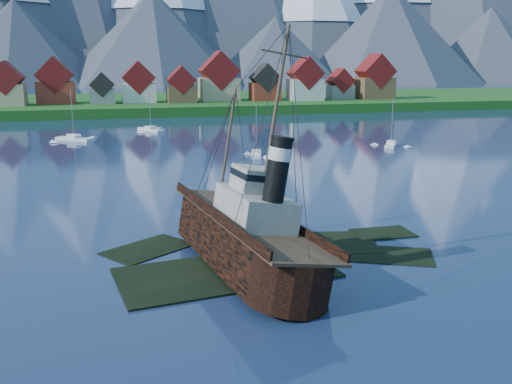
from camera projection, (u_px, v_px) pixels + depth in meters
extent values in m
plane|color=#1B2B4C|center=(255.00, 262.00, 50.82)|extent=(1400.00, 1400.00, 0.00)
cube|color=black|center=(226.00, 277.00, 48.28)|extent=(19.08, 11.42, 1.00)
cube|color=black|center=(304.00, 247.00, 56.11)|extent=(15.15, 9.76, 1.00)
cube|color=black|center=(252.00, 234.00, 59.85)|extent=(11.45, 9.06, 1.00)
cube|color=black|center=(383.00, 259.00, 52.84)|extent=(10.27, 8.34, 1.00)
cube|color=black|center=(148.00, 253.00, 54.41)|extent=(9.42, 8.68, 1.00)
cube|color=black|center=(383.00, 237.00, 59.21)|extent=(6.00, 4.00, 1.00)
cube|color=#164A15|center=(143.00, 107.00, 211.20)|extent=(600.00, 80.00, 3.20)
cube|color=#3F3D38|center=(150.00, 117.00, 175.35)|extent=(600.00, 2.50, 2.00)
cube|color=tan|center=(8.00, 95.00, 180.56)|extent=(10.50, 9.00, 6.80)
cube|color=maroon|center=(6.00, 78.00, 179.35)|extent=(10.69, 9.18, 10.69)
cube|color=maroon|center=(56.00, 93.00, 189.53)|extent=(12.00, 8.50, 7.20)
cube|color=maroon|center=(55.00, 75.00, 188.21)|extent=(12.22, 8.67, 12.22)
cube|color=slate|center=(103.00, 96.00, 188.68)|extent=(8.00, 7.00, 4.80)
cube|color=black|center=(102.00, 85.00, 187.80)|extent=(8.15, 7.14, 8.15)
cube|color=beige|center=(139.00, 93.00, 194.20)|extent=(11.00, 9.50, 6.40)
cube|color=maroon|center=(138.00, 77.00, 193.02)|extent=(11.20, 9.69, 11.20)
cube|color=brown|center=(181.00, 94.00, 193.85)|extent=(9.50, 8.00, 5.80)
cube|color=maroon|center=(181.00, 80.00, 192.80)|extent=(9.67, 8.16, 9.67)
cube|color=tan|center=(219.00, 89.00, 201.67)|extent=(13.50, 10.00, 8.00)
cube|color=maroon|center=(219.00, 71.00, 200.20)|extent=(13.75, 10.20, 13.75)
cube|color=maroon|center=(265.00, 92.00, 202.88)|extent=(10.00, 8.50, 6.20)
cube|color=black|center=(265.00, 78.00, 201.76)|extent=(10.18, 8.67, 10.18)
cube|color=beige|center=(305.00, 90.00, 203.26)|extent=(11.50, 9.00, 7.50)
cube|color=maroon|center=(305.00, 73.00, 201.93)|extent=(11.71, 9.18, 11.71)
cube|color=slate|center=(340.00, 92.00, 210.91)|extent=(9.00, 7.50, 5.00)
cube|color=maroon|center=(340.00, 81.00, 209.97)|extent=(9.16, 7.65, 9.16)
cube|color=brown|center=(375.00, 88.00, 211.82)|extent=(12.50, 10.00, 7.80)
cube|color=maroon|center=(375.00, 71.00, 210.41)|extent=(12.73, 10.20, 12.73)
cone|color=#2D333D|center=(313.00, 9.00, 511.67)|extent=(150.00, 150.00, 125.00)
cone|color=#2D333D|center=(503.00, 2.00, 605.80)|extent=(180.00, 180.00, 155.00)
cone|color=#2D333D|center=(17.00, 44.00, 380.70)|extent=(120.00, 120.00, 58.00)
cone|color=#2D333D|center=(153.00, 39.00, 396.63)|extent=(136.00, 136.00, 66.00)
cone|color=#2D333D|center=(276.00, 51.00, 423.81)|extent=(110.00, 110.00, 50.00)
cone|color=#2D333D|center=(389.00, 35.00, 439.68)|extent=(150.00, 150.00, 75.00)
cone|color=#2D333D|center=(489.00, 45.00, 463.91)|extent=(124.00, 124.00, 60.00)
cube|color=black|center=(240.00, 243.00, 49.76)|extent=(6.37, 18.33, 3.82)
cone|color=black|center=(216.00, 209.00, 60.99)|extent=(6.37, 6.37, 6.37)
cylinder|color=black|center=(268.00, 281.00, 41.11)|extent=(6.37, 6.37, 3.82)
cube|color=#4C3826|center=(240.00, 221.00, 49.30)|extent=(6.24, 24.19, 0.23)
cube|color=black|center=(205.00, 218.00, 48.48)|extent=(0.18, 23.43, 0.82)
cube|color=black|center=(274.00, 214.00, 49.94)|extent=(0.18, 23.43, 0.82)
cube|color=#ADA89E|center=(243.00, 209.00, 47.70)|extent=(4.73, 7.73, 2.73)
cube|color=#ADA89E|center=(241.00, 180.00, 48.02)|extent=(3.27, 3.64, 2.00)
cylinder|color=black|center=(252.00, 170.00, 43.98)|extent=(1.73, 1.73, 5.09)
cylinder|color=silver|center=(252.00, 154.00, 43.69)|extent=(1.82, 1.82, 1.00)
cylinder|color=#473828|center=(223.00, 145.00, 54.90)|extent=(0.25, 0.25, 10.91)
cylinder|color=#473828|center=(245.00, 98.00, 44.72)|extent=(0.29, 0.29, 11.82)
cube|color=white|center=(74.00, 140.00, 125.67)|extent=(8.37, 7.34, 1.19)
cube|color=white|center=(74.00, 136.00, 125.45)|extent=(3.18, 3.10, 0.70)
cylinder|color=gray|center=(72.00, 114.00, 124.35)|extent=(0.14, 0.14, 10.33)
cube|color=white|center=(391.00, 146.00, 117.45)|extent=(5.63, 7.24, 1.05)
cube|color=white|center=(391.00, 142.00, 117.26)|extent=(2.51, 2.64, 0.61)
cylinder|color=gray|center=(392.00, 121.00, 116.29)|extent=(0.12, 0.12, 9.10)
cube|color=white|center=(151.00, 131.00, 142.31)|extent=(6.37, 8.82, 1.07)
cube|color=white|center=(151.00, 127.00, 142.11)|extent=(2.94, 3.14, 0.62)
cylinder|color=gray|center=(150.00, 110.00, 141.12)|extent=(0.12, 0.12, 9.26)
cube|color=white|center=(256.00, 156.00, 105.52)|extent=(3.47, 7.19, 1.06)
cube|color=white|center=(256.00, 152.00, 105.32)|extent=(1.98, 2.28, 0.62)
cylinder|color=gray|center=(256.00, 128.00, 104.34)|extent=(0.12, 0.12, 9.17)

